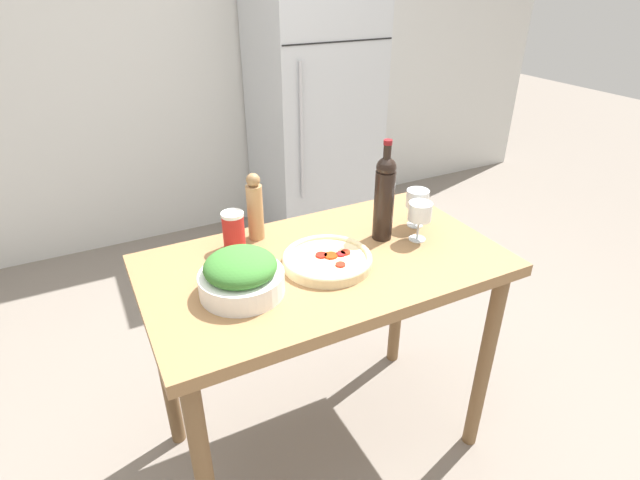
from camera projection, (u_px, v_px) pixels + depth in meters
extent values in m
plane|color=slate|center=(324.00, 439.00, 2.11)|extent=(14.00, 14.00, 0.00)
cube|color=silver|center=(166.00, 46.00, 3.19)|extent=(6.40, 0.06, 2.60)
cube|color=#B7BCC1|center=(313.00, 101.00, 3.39)|extent=(0.75, 0.70, 1.89)
cube|color=black|center=(339.00, 42.00, 2.92)|extent=(0.73, 0.01, 0.01)
cylinder|color=#B2B2B7|center=(302.00, 134.00, 3.05)|extent=(0.02, 0.02, 0.85)
cube|color=olive|center=(325.00, 265.00, 1.69)|extent=(1.20, 0.69, 0.04)
cylinder|color=brown|center=(484.00, 365.00, 1.90)|extent=(0.06, 0.06, 0.84)
cylinder|color=brown|center=(164.00, 363.00, 1.91)|extent=(0.06, 0.06, 0.84)
cylinder|color=brown|center=(398.00, 289.00, 2.34)|extent=(0.06, 0.06, 0.84)
cylinder|color=black|center=(384.00, 206.00, 1.76)|extent=(0.07, 0.07, 0.25)
sphere|color=black|center=(386.00, 167.00, 1.69)|extent=(0.07, 0.07, 0.07)
cylinder|color=black|center=(387.00, 156.00, 1.67)|extent=(0.03, 0.03, 0.08)
cylinder|color=maroon|center=(388.00, 142.00, 1.65)|extent=(0.03, 0.03, 0.02)
cylinder|color=silver|center=(417.00, 239.00, 1.80)|extent=(0.06, 0.06, 0.00)
cylinder|color=silver|center=(418.00, 229.00, 1.79)|extent=(0.01, 0.01, 0.08)
cylinder|color=white|center=(420.00, 211.00, 1.75)|extent=(0.08, 0.08, 0.06)
cylinder|color=maroon|center=(419.00, 217.00, 1.76)|extent=(0.07, 0.07, 0.02)
cylinder|color=silver|center=(415.00, 225.00, 1.90)|extent=(0.06, 0.06, 0.00)
cylinder|color=silver|center=(416.00, 215.00, 1.88)|extent=(0.01, 0.01, 0.08)
cylinder|color=white|center=(417.00, 198.00, 1.85)|extent=(0.08, 0.08, 0.06)
cylinder|color=maroon|center=(417.00, 205.00, 1.86)|extent=(0.07, 0.07, 0.01)
cylinder|color=#AD7F51|center=(255.00, 212.00, 1.77)|extent=(0.06, 0.06, 0.20)
sphere|color=#936C45|center=(253.00, 180.00, 1.71)|extent=(0.05, 0.05, 0.05)
cylinder|color=white|center=(242.00, 283.00, 1.50)|extent=(0.26, 0.26, 0.07)
ellipsoid|color=#38752D|center=(240.00, 266.00, 1.47)|extent=(0.22, 0.22, 0.09)
cylinder|color=beige|center=(327.00, 261.00, 1.65)|extent=(0.30, 0.30, 0.03)
torus|color=beige|center=(327.00, 257.00, 1.64)|extent=(0.30, 0.30, 0.02)
cylinder|color=red|center=(341.00, 254.00, 1.66)|extent=(0.03, 0.03, 0.01)
cylinder|color=#B31A10|center=(321.00, 255.00, 1.65)|extent=(0.04, 0.04, 0.01)
cylinder|color=red|center=(340.00, 265.00, 1.60)|extent=(0.03, 0.03, 0.01)
cylinder|color=#BA320A|center=(331.00, 256.00, 1.65)|extent=(0.05, 0.05, 0.01)
cylinder|color=red|center=(345.00, 252.00, 1.67)|extent=(0.03, 0.03, 0.01)
cylinder|color=#B2231E|center=(234.00, 232.00, 1.72)|extent=(0.08, 0.08, 0.12)
cylinder|color=white|center=(232.00, 214.00, 1.69)|extent=(0.08, 0.08, 0.01)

